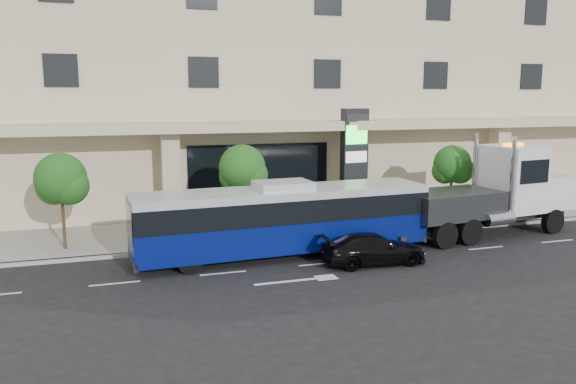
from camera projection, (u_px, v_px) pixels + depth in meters
name	position (u px, v px, depth m)	size (l,w,h in m)	color
ground	(307.00, 254.00, 24.27)	(120.00, 120.00, 0.00)	black
sidewalk	(275.00, 227.00, 28.95)	(120.00, 6.00, 0.15)	gray
curb	(293.00, 241.00, 26.13)	(120.00, 0.30, 0.15)	gray
convention_center	(230.00, 47.00, 37.07)	(60.00, 17.60, 20.00)	#C6B694
tree_left	(61.00, 182.00, 24.12)	(2.27, 2.20, 4.22)	#422B19
tree_mid	(243.00, 171.00, 26.50)	(2.28, 2.20, 4.38)	#422B19
tree_right	(453.00, 167.00, 29.99)	(2.10, 2.00, 4.04)	#422B19
city_bus	(283.00, 218.00, 23.85)	(12.81, 3.32, 3.22)	black
tow_truck	(495.00, 194.00, 27.60)	(10.84, 3.78, 4.91)	#2D3033
black_sedan	(373.00, 249.00, 22.78)	(1.75, 4.31, 1.25)	black
signage_pylon	(354.00, 163.00, 30.50)	(1.54, 0.73, 5.96)	black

